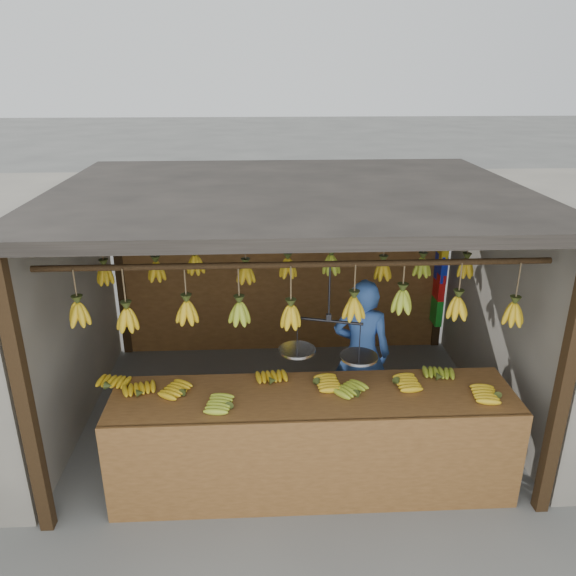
{
  "coord_description": "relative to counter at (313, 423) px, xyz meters",
  "views": [
    {
      "loc": [
        -0.27,
        -5.07,
        3.4
      ],
      "look_at": [
        0.0,
        0.3,
        1.3
      ],
      "focal_mm": 35.0,
      "sensor_mm": 36.0,
      "label": 1
    }
  ],
  "objects": [
    {
      "name": "ground",
      "position": [
        -0.13,
        1.22,
        -0.71
      ],
      "size": [
        80.0,
        80.0,
        0.0
      ],
      "primitive_type": "plane",
      "color": "#5B5B57"
    },
    {
      "name": "stall",
      "position": [
        -0.13,
        1.55,
        1.26
      ],
      "size": [
        4.3,
        3.3,
        2.4
      ],
      "color": "black",
      "rests_on": "ground"
    },
    {
      "name": "counter",
      "position": [
        0.0,
        0.0,
        0.0
      ],
      "size": [
        3.49,
        0.76,
        0.96
      ],
      "color": "brown",
      "rests_on": "ground"
    },
    {
      "name": "hanging_bananas",
      "position": [
        -0.13,
        1.21,
        0.91
      ],
      "size": [
        3.65,
        2.24,
        0.39
      ],
      "color": "gold",
      "rests_on": "ground"
    },
    {
      "name": "balance_scale",
      "position": [
        0.13,
        0.22,
        0.55
      ],
      "size": [
        0.79,
        0.44,
        0.79
      ],
      "color": "black",
      "rests_on": "ground"
    },
    {
      "name": "vendor",
      "position": [
        0.58,
        1.05,
        0.07
      ],
      "size": [
        0.64,
        0.5,
        1.55
      ],
      "primitive_type": "imported",
      "rotation": [
        0.0,
        0.0,
        2.9
      ],
      "color": "#3359A5",
      "rests_on": "ground"
    },
    {
      "name": "bag_bundles",
      "position": [
        1.81,
        2.57,
        0.28
      ],
      "size": [
        0.08,
        0.26,
        1.2
      ],
      "color": "yellow",
      "rests_on": "ground"
    }
  ]
}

